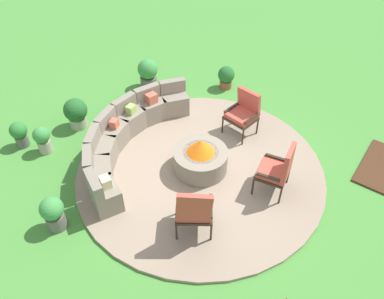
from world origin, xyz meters
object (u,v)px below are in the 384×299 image
object	(u,v)px
potted_plant_4	(53,212)
potted_plant_1	(76,112)
potted_plant_3	(43,139)
potted_plant_5	(226,77)
lounge_chair_back_left	(244,111)
lounge_chair_front_left	(194,209)
lounge_chair_front_right	(278,169)
potted_plant_2	(148,73)
potted_plant_0	(19,133)
curved_stone_bench	(127,136)
fire_pit	(200,158)

from	to	relation	value
potted_plant_4	potted_plant_1	bearing A→B (deg)	40.44
potted_plant_1	potted_plant_3	size ratio (longest dim) A/B	1.17
potted_plant_5	lounge_chair_back_left	bearing A→B (deg)	-137.20
lounge_chair_back_left	potted_plant_4	xyz separation A→B (m)	(-3.98, 1.31, -0.22)
lounge_chair_front_left	potted_plant_4	size ratio (longest dim) A/B	1.65
lounge_chair_front_right	potted_plant_2	world-z (taller)	lounge_chair_front_right
lounge_chair_front_right	potted_plant_0	world-z (taller)	lounge_chair_front_right
curved_stone_bench	potted_plant_2	size ratio (longest dim) A/B	4.76
potted_plant_0	potted_plant_4	size ratio (longest dim) A/B	0.87
lounge_chair_front_left	potted_plant_1	distance (m)	3.84
potted_plant_2	lounge_chair_back_left	bearing A→B (deg)	-95.00
fire_pit	lounge_chair_back_left	xyz separation A→B (m)	(1.46, -0.09, 0.26)
fire_pit	potted_plant_0	xyz separation A→B (m)	(-1.56, 3.47, -0.01)
potted_plant_4	potted_plant_3	bearing A→B (deg)	56.72
potted_plant_0	potted_plant_5	bearing A→B (deg)	-27.92
potted_plant_0	potted_plant_2	distance (m)	3.34
fire_pit	curved_stone_bench	xyz separation A→B (m)	(-0.37, 1.56, 0.03)
curved_stone_bench	potted_plant_4	distance (m)	2.17
lounge_chair_front_left	potted_plant_2	bearing A→B (deg)	105.46
potted_plant_3	lounge_chair_back_left	bearing A→B (deg)	-46.56
potted_plant_0	potted_plant_4	world-z (taller)	potted_plant_4
lounge_chair_front_left	lounge_chair_front_right	distance (m)	1.75
potted_plant_0	potted_plant_5	xyz separation A→B (m)	(4.36, -2.31, -0.02)
fire_pit	potted_plant_0	world-z (taller)	fire_pit
lounge_chair_front_left	potted_plant_3	bearing A→B (deg)	147.69
curved_stone_bench	lounge_chair_back_left	bearing A→B (deg)	-42.03
curved_stone_bench	potted_plant_3	world-z (taller)	curved_stone_bench
lounge_chair_front_right	potted_plant_0	xyz separation A→B (m)	(-1.90, 4.89, -0.28)
potted_plant_1	potted_plant_3	distance (m)	0.96
potted_plant_3	fire_pit	bearing A→B (deg)	-64.50
lounge_chair_front_right	potted_plant_2	xyz separation A→B (m)	(1.37, 4.20, -0.21)
lounge_chair_back_left	potted_plant_0	size ratio (longest dim) A/B	1.70
lounge_chair_front_left	potted_plant_2	xyz separation A→B (m)	(2.98, 3.52, -0.23)
lounge_chair_front_right	lounge_chair_back_left	world-z (taller)	lounge_chair_front_right
lounge_chair_front_left	lounge_chair_back_left	xyz separation A→B (m)	(2.73, 0.66, -0.03)
potted_plant_4	lounge_chair_front_left	bearing A→B (deg)	-57.72
potted_plant_1	potted_plant_4	world-z (taller)	potted_plant_1
lounge_chair_front_left	potted_plant_1	world-z (taller)	lounge_chair_front_left
lounge_chair_back_left	potted_plant_0	xyz separation A→B (m)	(-3.02, 3.56, -0.26)
lounge_chair_front_right	lounge_chair_back_left	distance (m)	1.75
fire_pit	potted_plant_5	size ratio (longest dim) A/B	1.81
potted_plant_2	lounge_chair_front_left	bearing A→B (deg)	-130.29
curved_stone_bench	potted_plant_1	size ratio (longest dim) A/B	5.06
lounge_chair_front_left	potted_plant_1	size ratio (longest dim) A/B	1.58
potted_plant_4	potted_plant_0	bearing A→B (deg)	66.89
potted_plant_1	potted_plant_5	world-z (taller)	potted_plant_1
fire_pit	lounge_chair_front_right	distance (m)	1.49
lounge_chair_front_left	potted_plant_4	bearing A→B (deg)	178.03
potted_plant_0	potted_plant_3	world-z (taller)	potted_plant_3
lounge_chair_back_left	potted_plant_5	world-z (taller)	lounge_chair_back_left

